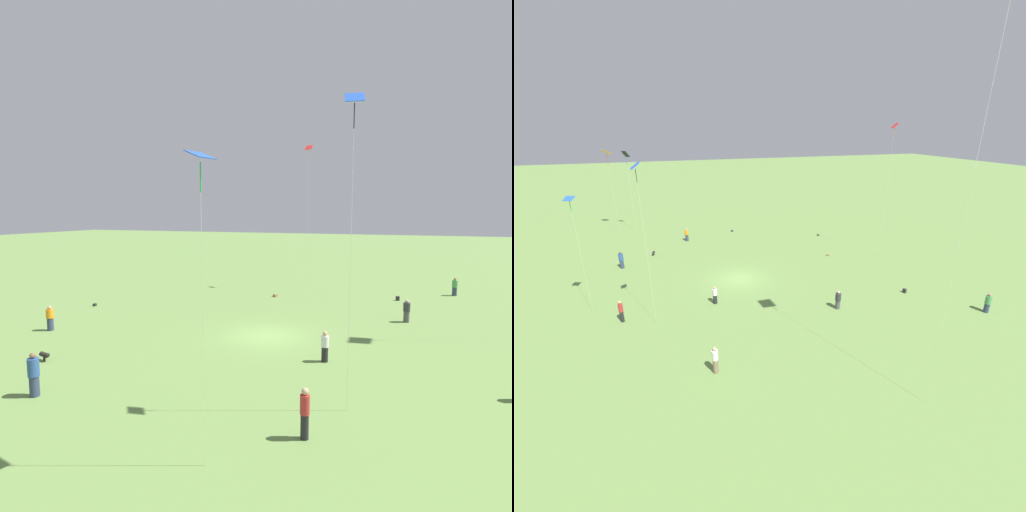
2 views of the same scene
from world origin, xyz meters
The scene contains 14 objects.
ground_plane centered at (0.00, 0.00, 0.00)m, with size 240.00×240.00×0.00m, color #6B8E47.
person_0 centered at (-4.07, 2.97, 0.77)m, with size 0.55×0.55×1.56m.
person_2 centered at (-12.25, -17.08, 0.80)m, with size 0.61×0.61×1.64m.
person_3 centered at (6.40, 10.78, 0.90)m, with size 0.63×0.63×1.83m.
person_4 centered at (-8.04, -6.22, 0.77)m, with size 0.47×0.47×1.58m.
person_5 centered at (-4.66, 10.08, 0.90)m, with size 0.45×0.45×1.76m.
person_6 centered at (13.33, 3.52, 0.78)m, with size 0.64×0.64×1.60m.
kite_1 centered at (-5.75, 7.68, 10.71)m, with size 0.76×0.66×11.67m.
kite_3 centered at (1.21, -16.65, 12.80)m, with size 0.79×0.66×14.01m.
kite_5 centered at (-2.21, 12.47, 8.50)m, with size 0.80×0.82×9.15m.
dog_0 centered at (9.25, 7.67, 0.31)m, with size 0.70×0.36×0.46m.
picnic_bag_0 centered at (15.46, -2.79, 0.10)m, with size 0.24×0.27×0.20m.
picnic_bag_1 centered at (2.83, -11.10, 0.13)m, with size 0.47×0.46×0.25m.
picnic_bag_2 centered at (-7.43, -13.19, 0.18)m, with size 0.32×0.28×0.37m.
Camera 1 is at (-7.39, 22.37, 7.45)m, focal length 28.00 mm.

